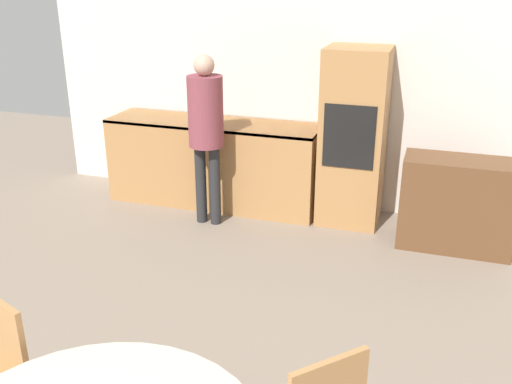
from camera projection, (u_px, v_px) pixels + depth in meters
wall_back at (336, 85)px, 5.76m from camera, size 6.40×0.05×2.60m
kitchen_counter at (214, 162)px, 6.11m from camera, size 2.26×0.60×0.91m
oven_unit at (353, 138)px, 5.55m from camera, size 0.60×0.59×1.73m
sideboard at (457, 204)px, 5.13m from camera, size 0.99×0.45×0.84m
person_standing at (206, 122)px, 5.41m from camera, size 0.34×0.34×1.67m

